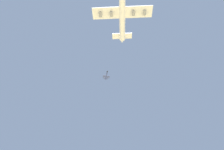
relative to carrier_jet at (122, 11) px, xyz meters
The scene contains 2 objects.
carrier_jet is the anchor object (origin of this frame).
chase_jet_left_wing 74.47m from the carrier_jet, 121.16° to the right, with size 11.17×14.10×4.00m.
Camera 1 is at (74.75, 89.53, 2.61)m, focal length 26.74 mm.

